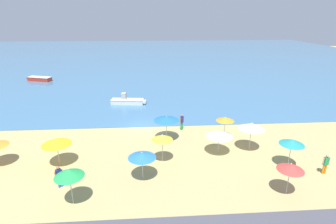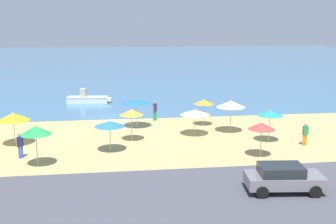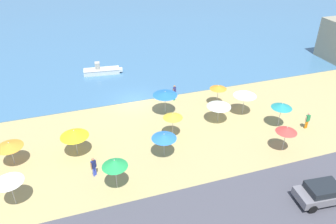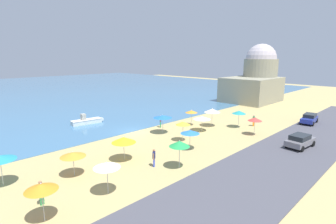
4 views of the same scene
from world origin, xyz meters
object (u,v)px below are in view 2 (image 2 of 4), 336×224
Objects in this scene: skiff_offshore at (88,99)px; beach_umbrella_9 at (136,101)px; beach_umbrella_1 at (110,124)px; parked_car_0 at (283,178)px; beach_umbrella_0 at (13,117)px; bather_0 at (155,110)px; beach_umbrella_11 at (231,104)px; beach_umbrella_4 at (36,130)px; bather_2 at (305,133)px; beach_umbrella_6 at (131,112)px; beach_umbrella_7 at (262,126)px; beach_umbrella_13 at (270,113)px; beach_umbrella_5 at (204,102)px; beach_umbrella_8 at (195,112)px; bather_1 at (20,144)px.

beach_umbrella_9 is at bearing -67.95° from skiff_offshore.
beach_umbrella_1 is 12.30m from parked_car_0.
skiff_offshore is (4.38, 15.51, -1.64)m from beach_umbrella_0.
beach_umbrella_9 is 3.18m from bather_0.
beach_umbrella_11 is at bearing -49.37° from skiff_offshore.
beach_umbrella_1 is 0.84× the size of beach_umbrella_4.
beach_umbrella_9 reaches higher than bather_0.
bather_2 is (20.85, -2.80, -1.17)m from beach_umbrella_0.
beach_umbrella_6 reaches higher than beach_umbrella_7.
beach_umbrella_13 reaches higher than bather_0.
beach_umbrella_13 is (16.14, 3.35, -0.09)m from beach_umbrella_4.
beach_umbrella_9 is at bearing -127.87° from bather_0.
beach_umbrella_4 is at bearing 156.57° from parked_car_0.
beach_umbrella_11 is (-0.27, 6.38, 0.24)m from beach_umbrella_7.
beach_umbrella_1 is at bearing -141.12° from beach_umbrella_5.
bather_0 is at bearing 139.20° from beach_umbrella_11.
skiff_offshore is (-12.10, 14.11, -1.88)m from beach_umbrella_11.
beach_umbrella_4 is 14.33m from beach_umbrella_7.
parked_car_0 is at bearing -121.82° from bather_2.
beach_umbrella_4 is 15.24m from beach_umbrella_5.
beach_umbrella_4 is at bearing -151.76° from beach_umbrella_8.
beach_umbrella_5 is at bearing 32.07° from beach_umbrella_6.
beach_umbrella_13 is at bearing -5.13° from beach_umbrella_0.
beach_umbrella_1 is at bearing 6.17° from bather_1.
beach_umbrella_9 is at bearing 145.47° from beach_umbrella_8.
beach_umbrella_6 reaches higher than beach_umbrella_5.
bather_1 is at bearing -157.67° from beach_umbrella_6.
beach_umbrella_11 is (3.01, 0.49, 0.49)m from beach_umbrella_8.
beach_umbrella_1 is at bearing -108.61° from beach_umbrella_9.
beach_umbrella_11 reaches higher than beach_umbrella_8.
beach_umbrella_13 is at bearing -8.86° from beach_umbrella_6.
beach_umbrella_9 is 10.79m from bather_1.
skiff_offshore is at bearing 131.98° from bather_2.
beach_umbrella_13 reaches higher than beach_umbrella_8.
skiff_offshore is at bearing 74.24° from beach_umbrella_0.
beach_umbrella_11 reaches higher than beach_umbrella_0.
skiff_offshore is (-6.47, 9.25, -0.54)m from bather_0.
beach_umbrella_9 is at bearing 130.73° from beach_umbrella_7.
skiff_offshore is at bearing 129.56° from beach_umbrella_13.
beach_umbrella_6 is 0.99× the size of beach_umbrella_9.
beach_umbrella_6 is at bearing 39.13° from beach_umbrella_4.
beach_umbrella_6 is at bearing -168.55° from beach_umbrella_8.
beach_umbrella_8 is at bearing -63.90° from bather_0.
beach_umbrella_1 is 0.46× the size of skiff_offshore.
beach_umbrella_6 is 0.60× the size of parked_car_0.
skiff_offshore reaches higher than parked_car_0.
beach_umbrella_0 is at bearing -176.09° from beach_umbrella_8.
beach_umbrella_1 is 11.72m from beach_umbrella_13.
beach_umbrella_8 is (5.00, 1.01, -0.36)m from beach_umbrella_6.
beach_umbrella_7 is 1.42× the size of bather_1.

